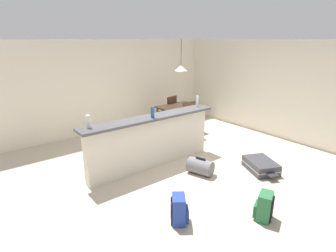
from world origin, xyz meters
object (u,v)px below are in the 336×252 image
at_px(duffel_bag_grey, 200,167).
at_px(backpack_green, 264,207).
at_px(bottle_white, 88,121).
at_px(suitcase_flat_charcoal, 261,166).
at_px(bottle_blue, 153,112).
at_px(dining_table, 179,109).
at_px(pendant_lamp, 181,68).
at_px(backpack_blue, 179,210).
at_px(bottle_clear, 197,101).
at_px(dining_chair_near_partition, 191,118).
at_px(dining_chair_far_side, 169,110).

distance_m(duffel_bag_grey, backpack_green, 1.60).
bearing_deg(backpack_green, bottle_white, 120.99).
bearing_deg(suitcase_flat_charcoal, bottle_white, 150.42).
xyz_separation_m(bottle_blue, dining_table, (1.86, 1.41, -0.52)).
bearing_deg(pendant_lamp, duffel_bag_grey, -121.44).
height_order(bottle_white, dining_table, bottle_white).
relative_size(suitcase_flat_charcoal, duffel_bag_grey, 1.62).
relative_size(bottle_blue, backpack_blue, 0.51).
relative_size(bottle_clear, backpack_blue, 0.58).
height_order(bottle_blue, dining_chair_near_partition, bottle_blue).
relative_size(dining_table, pendant_lamp, 1.31).
distance_m(bottle_white, dining_chair_near_partition, 3.23).
bearing_deg(backpack_green, dining_chair_near_partition, 64.52).
bearing_deg(dining_chair_far_side, suitcase_flat_charcoal, -95.78).
distance_m(bottle_white, dining_table, 3.38).
bearing_deg(bottle_blue, dining_chair_near_partition, 25.83).
relative_size(dining_chair_far_side, suitcase_flat_charcoal, 1.04).
bearing_deg(dining_table, pendant_lamp, -68.95).
xyz_separation_m(bottle_white, backpack_green, (1.52, -2.53, -0.97)).
xyz_separation_m(bottle_clear, duffel_bag_grey, (-0.75, -0.92, -1.03)).
bearing_deg(backpack_green, backpack_blue, 145.67).
xyz_separation_m(bottle_white, dining_chair_far_side, (3.16, 1.78, -0.66)).
bearing_deg(backpack_blue, duffel_bag_grey, 34.58).
height_order(bottle_clear, pendant_lamp, pendant_lamp).
height_order(bottle_blue, backpack_blue, bottle_blue).
bearing_deg(backpack_blue, dining_table, 50.03).
relative_size(backpack_blue, duffel_bag_grey, 0.76).
bearing_deg(backpack_blue, backpack_green, -34.33).
relative_size(dining_chair_far_side, duffel_bag_grey, 1.69).
distance_m(dining_chair_far_side, backpack_blue, 4.50).
relative_size(duffel_bag_grey, backpack_green, 1.31).
distance_m(dining_table, dining_chair_near_partition, 0.53).
distance_m(backpack_blue, backpack_green, 1.24).
distance_m(pendant_lamp, duffel_bag_grey, 3.01).
height_order(pendant_lamp, suitcase_flat_charcoal, pendant_lamp).
bearing_deg(bottle_white, backpack_green, -59.01).
bearing_deg(dining_table, bottle_blue, -142.83).
distance_m(bottle_blue, pendant_lamp, 2.40).
xyz_separation_m(bottle_white, duffel_bag_grey, (1.78, -0.95, -1.02)).
bearing_deg(bottle_white, dining_chair_far_side, 29.37).
height_order(bottle_white, bottle_blue, bottle_white).
bearing_deg(suitcase_flat_charcoal, bottle_clear, 100.30).
bearing_deg(backpack_blue, suitcase_flat_charcoal, 5.75).
bearing_deg(bottle_white, dining_table, 22.10).
relative_size(bottle_clear, suitcase_flat_charcoal, 0.28).
bearing_deg(bottle_blue, bottle_clear, 5.54).
bearing_deg(dining_table, dining_chair_far_side, 82.08).
height_order(dining_chair_near_partition, suitcase_flat_charcoal, dining_chair_near_partition).
xyz_separation_m(bottle_white, dining_table, (3.09, 1.26, -0.52)).
bearing_deg(dining_table, bottle_white, -157.90).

